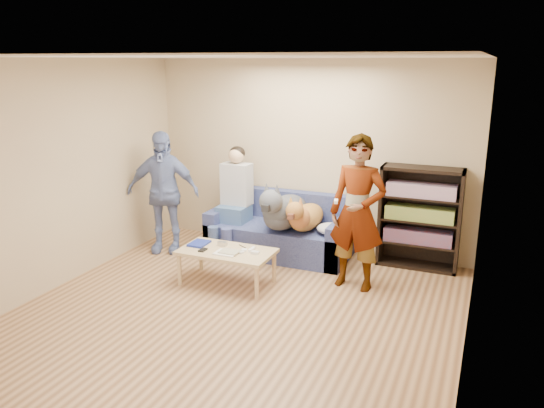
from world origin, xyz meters
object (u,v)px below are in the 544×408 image
at_px(person_standing_right, 357,213).
at_px(person_seated, 234,196).
at_px(camera_silver, 222,244).
at_px(dog_gray, 283,211).
at_px(coffee_table, 227,254).
at_px(dog_tan, 305,217).
at_px(bookshelf, 420,216).
at_px(notebook_blue, 199,243).
at_px(person_standing_left, 163,192).
at_px(sofa, 281,233).

relative_size(person_standing_right, person_seated, 1.22).
bearing_deg(camera_silver, dog_gray, 63.71).
relative_size(person_standing_right, coffee_table, 1.63).
relative_size(dog_tan, coffee_table, 1.04).
xyz_separation_m(person_seated, bookshelf, (2.44, 0.36, -0.09)).
distance_m(notebook_blue, bookshelf, 2.78).
relative_size(dog_gray, coffee_table, 1.17).
height_order(person_standing_right, person_seated, person_standing_right).
relative_size(notebook_blue, bookshelf, 0.20).
bearing_deg(person_standing_left, bookshelf, -5.65).
xyz_separation_m(camera_silver, bookshelf, (2.12, 1.32, 0.23)).
xyz_separation_m(person_standing_right, notebook_blue, (-1.82, -0.46, -0.46)).
height_order(person_seated, coffee_table, person_seated).
distance_m(notebook_blue, coffee_table, 0.41).
distance_m(person_standing_left, dog_tan, 1.97).
bearing_deg(notebook_blue, sofa, 62.77).
bearing_deg(camera_silver, coffee_table, -45.00).
height_order(camera_silver, dog_tan, dog_tan).
relative_size(person_standing_right, dog_tan, 1.56).
bearing_deg(dog_gray, person_standing_left, -169.26).
height_order(person_standing_left, dog_gray, person_standing_left).
height_order(person_standing_left, dog_tan, person_standing_left).
bearing_deg(person_standing_right, notebook_blue, -159.63).
xyz_separation_m(sofa, dog_tan, (0.40, -0.18, 0.34)).
bearing_deg(dog_tan, notebook_blue, -135.46).
distance_m(person_standing_right, dog_gray, 1.22).
bearing_deg(coffee_table, sofa, 80.77).
bearing_deg(person_seated, person_standing_right, -16.99).
xyz_separation_m(sofa, person_seated, (-0.64, -0.13, 0.49)).
xyz_separation_m(dog_gray, coffee_table, (-0.31, -0.99, -0.30)).
relative_size(dog_gray, bookshelf, 0.99).
bearing_deg(dog_tan, coffee_table, -120.13).
relative_size(notebook_blue, camera_silver, 2.36).
xyz_separation_m(notebook_blue, dog_gray, (0.71, 0.94, 0.24)).
relative_size(dog_gray, dog_tan, 1.12).
distance_m(person_standing_left, person_seated, 0.96).
xyz_separation_m(camera_silver, person_seated, (-0.33, 0.96, 0.33)).
height_order(person_standing_right, camera_silver, person_standing_right).
distance_m(notebook_blue, dog_gray, 1.21).
bearing_deg(dog_gray, dog_tan, 7.80).
relative_size(person_standing_right, person_standing_left, 1.07).
height_order(person_standing_right, sofa, person_standing_right).
distance_m(person_standing_left, dog_gray, 1.67).
distance_m(camera_silver, person_seated, 1.07).
bearing_deg(sofa, dog_gray, -61.67).
relative_size(camera_silver, sofa, 0.06).
xyz_separation_m(person_standing_right, person_standing_left, (-2.74, 0.17, -0.06)).
distance_m(notebook_blue, dog_tan, 1.42).
xyz_separation_m(notebook_blue, person_seated, (-0.05, 1.03, 0.34)).
xyz_separation_m(dog_gray, bookshelf, (1.68, 0.45, 0.00)).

